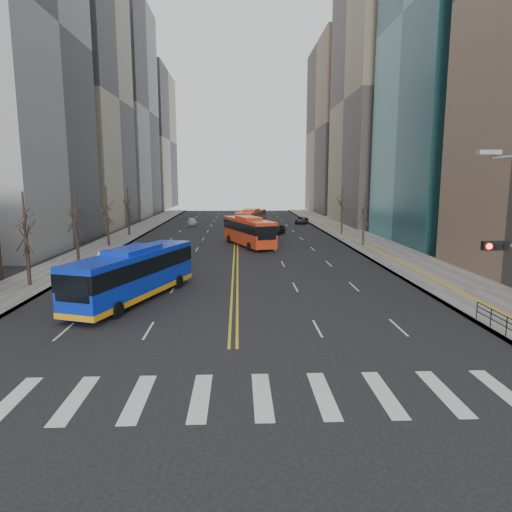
{
  "coord_description": "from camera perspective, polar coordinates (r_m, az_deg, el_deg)",
  "views": [
    {
      "loc": [
        0.31,
        -16.38,
        8.17
      ],
      "look_at": [
        1.37,
        11.13,
        3.62
      ],
      "focal_mm": 32.0,
      "sensor_mm": 36.0,
      "label": 1
    }
  ],
  "objects": [
    {
      "name": "street_trees",
      "position": [
        51.58,
        -10.61,
        5.57
      ],
      "size": [
        35.2,
        47.2,
        7.6
      ],
      "color": "black",
      "rests_on": "ground"
    },
    {
      "name": "sidewalk_left",
      "position": [
        64.15,
        -17.4,
        1.72
      ],
      "size": [
        5.0,
        130.0,
        0.15
      ],
      "primitive_type": "cube",
      "color": "gray",
      "rests_on": "ground"
    },
    {
      "name": "centerline",
      "position": [
        71.85,
        -2.46,
        2.86
      ],
      "size": [
        0.55,
        100.0,
        0.01
      ],
      "color": "gold",
      "rests_on": "ground"
    },
    {
      "name": "red_bus_far",
      "position": [
        75.18,
        -0.6,
        4.68
      ],
      "size": [
        5.44,
        11.57,
        3.57
      ],
      "color": "red",
      "rests_on": "ground"
    },
    {
      "name": "car_white",
      "position": [
        46.49,
        -18.18,
        -0.32
      ],
      "size": [
        1.81,
        4.36,
        1.4
      ],
      "primitive_type": "imported",
      "rotation": [
        0.0,
        0.0,
        0.08
      ],
      "color": "silver",
      "rests_on": "ground"
    },
    {
      "name": "car_dark_far",
      "position": [
        88.33,
        5.74,
        4.47
      ],
      "size": [
        3.27,
        5.13,
        1.32
      ],
      "primitive_type": "imported",
      "rotation": [
        0.0,
        0.0,
        -0.24
      ],
      "color": "black",
      "rests_on": "ground"
    },
    {
      "name": "ground",
      "position": [
        18.31,
        -3.08,
        -17.14
      ],
      "size": [
        220.0,
        220.0,
        0.0
      ],
      "primitive_type": "plane",
      "color": "black"
    },
    {
      "name": "crosswalk",
      "position": [
        18.31,
        -3.08,
        -17.12
      ],
      "size": [
        26.7,
        4.0,
        0.01
      ],
      "color": "silver",
      "rests_on": "ground"
    },
    {
      "name": "office_towers",
      "position": [
        86.33,
        -2.45,
        19.9
      ],
      "size": [
        83.0,
        134.0,
        58.0
      ],
      "color": "#949597",
      "rests_on": "ground"
    },
    {
      "name": "car_dark_mid",
      "position": [
        70.42,
        2.62,
        3.35
      ],
      "size": [
        3.38,
        4.84,
        1.53
      ],
      "primitive_type": "imported",
      "rotation": [
        0.0,
        0.0,
        -0.39
      ],
      "color": "black",
      "rests_on": "ground"
    },
    {
      "name": "sidewalk_right",
      "position": [
        64.25,
        13.32,
        1.9
      ],
      "size": [
        7.0,
        130.0,
        0.15
      ],
      "primitive_type": "cube",
      "color": "gray",
      "rests_on": "ground"
    },
    {
      "name": "pedestrian_railing",
      "position": [
        27.4,
        28.86,
        -7.36
      ],
      "size": [
        0.06,
        6.06,
        1.02
      ],
      "color": "black",
      "rests_on": "sidewalk_right"
    },
    {
      "name": "blue_bus",
      "position": [
        32.51,
        -15.01,
        -2.0
      ],
      "size": [
        6.74,
        12.88,
        3.68
      ],
      "color": "#0D2DCC",
      "rests_on": "ground"
    },
    {
      "name": "red_bus_near",
      "position": [
        57.57,
        -0.94,
        3.31
      ],
      "size": [
        6.54,
        12.05,
        3.73
      ],
      "color": "red",
      "rests_on": "ground"
    },
    {
      "name": "car_silver",
      "position": [
        85.26,
        -8.03,
        4.23
      ],
      "size": [
        2.52,
        4.59,
        1.26
      ],
      "primitive_type": "imported",
      "rotation": [
        0.0,
        0.0,
        0.18
      ],
      "color": "#949398",
      "rests_on": "ground"
    }
  ]
}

